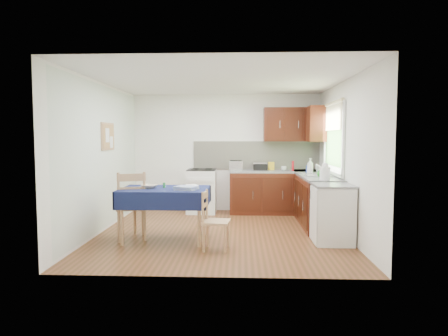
{
  "coord_description": "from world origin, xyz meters",
  "views": [
    {
      "loc": [
        0.33,
        -6.5,
        1.58
      ],
      "look_at": [
        0.05,
        0.06,
        1.08
      ],
      "focal_mm": 32.0,
      "sensor_mm": 36.0,
      "label": 1
    }
  ],
  "objects_px": {
    "chair_far": "(131,204)",
    "chair_near": "(213,219)",
    "toaster": "(236,166)",
    "kettle": "(325,172)",
    "dining_table": "(165,195)",
    "dish_rack": "(319,175)",
    "sandwich_press": "(260,166)"
  },
  "relations": [
    {
      "from": "chair_far",
      "to": "kettle",
      "type": "height_order",
      "value": "kettle"
    },
    {
      "from": "chair_far",
      "to": "chair_near",
      "type": "height_order",
      "value": "chair_far"
    },
    {
      "from": "chair_near",
      "to": "toaster",
      "type": "relative_size",
      "value": 2.98
    },
    {
      "from": "dining_table",
      "to": "chair_near",
      "type": "bearing_deg",
      "value": -17.39
    },
    {
      "from": "chair_near",
      "to": "toaster",
      "type": "bearing_deg",
      "value": -0.08
    },
    {
      "from": "chair_near",
      "to": "dish_rack",
      "type": "relative_size",
      "value": 1.92
    },
    {
      "from": "kettle",
      "to": "sandwich_press",
      "type": "bearing_deg",
      "value": 116.22
    },
    {
      "from": "dining_table",
      "to": "chair_near",
      "type": "relative_size",
      "value": 1.59
    },
    {
      "from": "toaster",
      "to": "dish_rack",
      "type": "relative_size",
      "value": 0.64
    },
    {
      "from": "dining_table",
      "to": "chair_near",
      "type": "distance_m",
      "value": 0.95
    },
    {
      "from": "chair_far",
      "to": "toaster",
      "type": "bearing_deg",
      "value": -143.81
    },
    {
      "from": "dining_table",
      "to": "sandwich_press",
      "type": "xyz_separation_m",
      "value": [
        1.57,
        2.35,
        0.28
      ]
    },
    {
      "from": "chair_far",
      "to": "kettle",
      "type": "xyz_separation_m",
      "value": [
        3.04,
        0.41,
        0.46
      ]
    },
    {
      "from": "dish_rack",
      "to": "chair_far",
      "type": "bearing_deg",
      "value": -156.34
    },
    {
      "from": "dining_table",
      "to": "toaster",
      "type": "bearing_deg",
      "value": 79.62
    },
    {
      "from": "chair_far",
      "to": "toaster",
      "type": "distance_m",
      "value": 2.78
    },
    {
      "from": "dish_rack",
      "to": "kettle",
      "type": "bearing_deg",
      "value": -88.07
    },
    {
      "from": "sandwich_press",
      "to": "dish_rack",
      "type": "bearing_deg",
      "value": -61.75
    },
    {
      "from": "sandwich_press",
      "to": "kettle",
      "type": "distance_m",
      "value": 2.14
    },
    {
      "from": "toaster",
      "to": "kettle",
      "type": "height_order",
      "value": "kettle"
    },
    {
      "from": "chair_far",
      "to": "chair_near",
      "type": "xyz_separation_m",
      "value": [
        1.3,
        -0.5,
        -0.12
      ]
    },
    {
      "from": "toaster",
      "to": "dish_rack",
      "type": "bearing_deg",
      "value": -25.13
    },
    {
      "from": "toaster",
      "to": "dish_rack",
      "type": "xyz_separation_m",
      "value": [
        1.48,
        -1.18,
        -0.07
      ]
    },
    {
      "from": "toaster",
      "to": "kettle",
      "type": "xyz_separation_m",
      "value": [
        1.45,
        -1.84,
        0.03
      ]
    },
    {
      "from": "toaster",
      "to": "kettle",
      "type": "distance_m",
      "value": 2.34
    },
    {
      "from": "chair_near",
      "to": "kettle",
      "type": "relative_size",
      "value": 2.96
    },
    {
      "from": "chair_far",
      "to": "sandwich_press",
      "type": "bearing_deg",
      "value": -150.5
    },
    {
      "from": "chair_near",
      "to": "kettle",
      "type": "height_order",
      "value": "kettle"
    },
    {
      "from": "chair_far",
      "to": "dish_rack",
      "type": "height_order",
      "value": "dish_rack"
    },
    {
      "from": "dish_rack",
      "to": "chair_near",
      "type": "bearing_deg",
      "value": -133.98
    },
    {
      "from": "dish_rack",
      "to": "kettle",
      "type": "xyz_separation_m",
      "value": [
        -0.03,
        -0.66,
        0.1
      ]
    },
    {
      "from": "dining_table",
      "to": "chair_far",
      "type": "distance_m",
      "value": 0.54
    }
  ]
}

